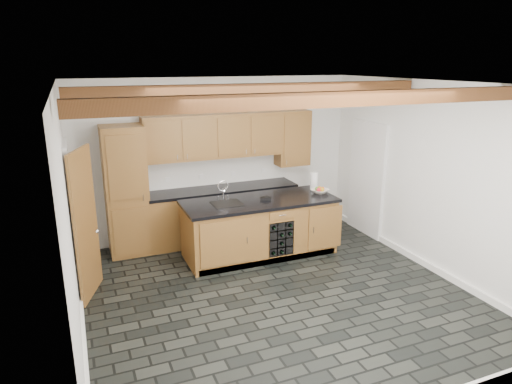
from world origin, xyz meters
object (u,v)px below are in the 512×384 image
island (260,227)px  kitchen_scale (265,198)px  paper_towel (314,181)px  fruit_bowl (320,191)px

island → kitchen_scale: bearing=-7.7°
island → paper_towel: bearing=13.3°
island → fruit_bowl: 1.18m
fruit_bowl → paper_towel: 0.30m
island → paper_towel: (1.11, 0.26, 0.61)m
kitchen_scale → fruit_bowl: (0.99, -0.00, 0.01)m
island → paper_towel: 1.30m
paper_towel → kitchen_scale: bearing=-165.1°
kitchen_scale → paper_towel: 1.07m
paper_towel → island: bearing=-166.7°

